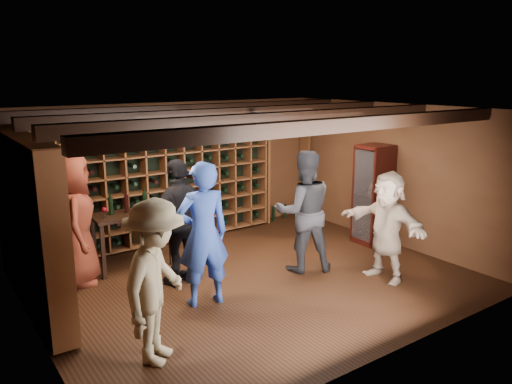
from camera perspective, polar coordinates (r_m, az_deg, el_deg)
ground at (r=7.53m, az=-0.17°, el=-9.99°), size 6.00×6.00×0.00m
room_shell at (r=6.98m, az=-0.42°, el=8.72°), size 6.00×6.00×6.00m
wine_rack_back at (r=8.90m, az=-11.59°, el=1.17°), size 4.65×0.30×2.20m
wine_rack_left at (r=6.85m, az=-24.30°, el=-3.39°), size 0.30×2.65×2.20m
crate_shelf at (r=10.31m, az=3.47°, el=5.42°), size 1.20×0.32×2.07m
display_cabinet at (r=9.14m, az=13.21°, el=-0.49°), size 0.55×0.50×1.75m
man_blue_shirt at (r=6.50m, az=-6.08°, el=-4.84°), size 0.77×0.57×1.92m
man_grey_suit at (r=7.65m, az=5.47°, el=-2.22°), size 1.13×1.03×1.88m
guest_red_floral at (r=7.55m, az=-19.97°, el=-3.14°), size 0.83×1.05×1.89m
guest_woman_black at (r=7.19m, az=-8.62°, el=-3.49°), size 1.14×0.64×1.84m
guest_khaki at (r=5.33m, az=-11.37°, el=-10.09°), size 1.28×1.26×1.77m
guest_beige at (r=7.56m, az=14.73°, el=-3.77°), size 0.51×1.52×1.63m
tasting_table at (r=8.00m, az=-14.05°, el=-3.04°), size 1.20×0.63×1.17m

